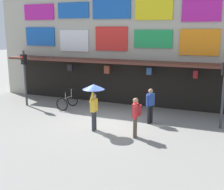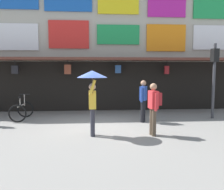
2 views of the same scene
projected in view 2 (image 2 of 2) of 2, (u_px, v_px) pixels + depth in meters
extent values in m
plane|color=gray|center=(95.00, 129.00, 8.75)|extent=(80.00, 80.00, 0.00)
cube|color=#B2AD9E|center=(94.00, 33.00, 12.90)|extent=(18.00, 1.20, 8.00)
cube|color=#592D23|center=(94.00, 59.00, 11.75)|extent=(15.30, 1.40, 0.12)
cube|color=blue|center=(68.00, 0.00, 12.00)|extent=(2.32, 0.08, 1.09)
cube|color=yellow|center=(118.00, 1.00, 12.19)|extent=(2.05, 0.08, 1.29)
cube|color=#B71E93|center=(167.00, 3.00, 12.38)|extent=(1.95, 0.08, 1.39)
cube|color=green|center=(214.00, 6.00, 12.58)|extent=(2.15, 0.08, 1.26)
cube|color=white|center=(18.00, 37.00, 12.00)|extent=(1.95, 0.08, 1.29)
cube|color=red|center=(69.00, 34.00, 12.17)|extent=(1.98, 0.08, 1.37)
cube|color=green|center=(118.00, 35.00, 12.36)|extent=(2.14, 0.08, 0.97)
cube|color=orange|center=(166.00, 38.00, 12.57)|extent=(2.02, 0.08, 1.35)
cube|color=white|center=(213.00, 38.00, 12.75)|extent=(2.07, 0.08, 1.24)
cylinder|color=black|center=(15.00, 63.00, 11.66)|extent=(0.02, 0.02, 0.26)
cube|color=#232328|center=(15.00, 70.00, 11.69)|extent=(0.31, 0.18, 0.38)
cylinder|color=black|center=(68.00, 62.00, 11.74)|extent=(0.02, 0.02, 0.20)
cube|color=brown|center=(68.00, 69.00, 11.77)|extent=(0.31, 0.19, 0.45)
cylinder|color=black|center=(118.00, 63.00, 12.11)|extent=(0.02, 0.02, 0.23)
cube|color=#2D5693|center=(118.00, 69.00, 12.14)|extent=(0.28, 0.17, 0.38)
cylinder|color=black|center=(167.00, 63.00, 12.33)|extent=(0.02, 0.02, 0.26)
cube|color=maroon|center=(167.00, 70.00, 12.37)|extent=(0.23, 0.14, 0.41)
cube|color=black|center=(94.00, 86.00, 12.57)|extent=(15.30, 0.04, 2.50)
cylinder|color=#38383D|center=(214.00, 81.00, 10.50)|extent=(0.12, 0.12, 3.20)
cube|color=black|center=(215.00, 55.00, 10.38)|extent=(0.33, 0.30, 0.56)
sphere|color=red|center=(213.00, 52.00, 10.49)|extent=(0.15, 0.15, 0.15)
sphere|color=black|center=(213.00, 59.00, 10.52)|extent=(0.15, 0.15, 0.15)
torus|color=black|center=(25.00, 109.00, 10.87)|extent=(0.72, 0.07, 0.72)
torus|color=black|center=(17.00, 114.00, 9.78)|extent=(0.72, 0.07, 0.72)
cylinder|color=#A3998E|center=(21.00, 105.00, 10.30)|extent=(0.07, 0.99, 0.05)
cylinder|color=#A3998E|center=(20.00, 102.00, 10.12)|extent=(0.04, 0.04, 0.35)
cube|color=black|center=(20.00, 97.00, 10.10)|extent=(0.10, 0.20, 0.06)
cylinder|color=#A3998E|center=(24.00, 100.00, 10.74)|extent=(0.04, 0.04, 0.50)
cylinder|color=black|center=(24.00, 94.00, 10.72)|extent=(0.44, 0.04, 0.04)
cylinder|color=brown|center=(154.00, 123.00, 7.78)|extent=(0.14, 0.14, 0.88)
cylinder|color=brown|center=(152.00, 121.00, 7.95)|extent=(0.14, 0.14, 0.88)
cube|color=red|center=(153.00, 100.00, 7.79)|extent=(0.28, 0.39, 0.56)
sphere|color=#A87A5B|center=(153.00, 87.00, 7.74)|extent=(0.22, 0.22, 0.22)
cylinder|color=red|center=(156.00, 102.00, 7.58)|extent=(0.09, 0.09, 0.56)
cylinder|color=red|center=(150.00, 100.00, 8.00)|extent=(0.09, 0.09, 0.56)
cube|color=maroon|center=(158.00, 99.00, 7.82)|extent=(0.20, 0.30, 0.40)
cylinder|color=black|center=(144.00, 111.00, 9.95)|extent=(0.14, 0.14, 0.88)
cylinder|color=black|center=(142.00, 112.00, 9.79)|extent=(0.14, 0.14, 0.88)
cube|color=#28479E|center=(143.00, 93.00, 9.79)|extent=(0.36, 0.42, 0.56)
sphere|color=#A87A5B|center=(143.00, 83.00, 9.75)|extent=(0.22, 0.22, 0.22)
cylinder|color=#28479E|center=(145.00, 94.00, 10.00)|extent=(0.09, 0.09, 0.56)
cylinder|color=#28479E|center=(142.00, 95.00, 9.60)|extent=(0.09, 0.09, 0.56)
cylinder|color=#2D2D38|center=(93.00, 122.00, 7.92)|extent=(0.14, 0.14, 0.88)
cylinder|color=#2D2D38|center=(93.00, 123.00, 7.74)|extent=(0.14, 0.14, 0.88)
cube|color=gold|center=(92.00, 100.00, 7.75)|extent=(0.23, 0.37, 0.56)
sphere|color=tan|center=(92.00, 87.00, 7.71)|extent=(0.22, 0.22, 0.22)
cylinder|color=gold|center=(92.00, 100.00, 7.98)|extent=(0.09, 0.09, 0.56)
cylinder|color=gold|center=(92.00, 88.00, 7.49)|extent=(0.23, 0.09, 0.48)
cylinder|color=#4C3823|center=(92.00, 84.00, 7.48)|extent=(0.02, 0.02, 0.55)
cone|color=#334C99|center=(92.00, 74.00, 7.67)|extent=(0.96, 0.96, 0.22)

